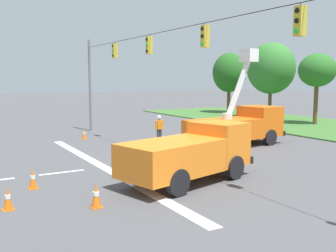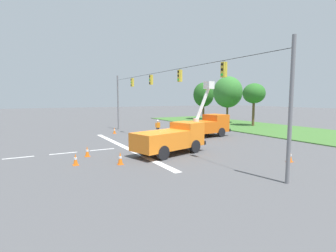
# 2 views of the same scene
# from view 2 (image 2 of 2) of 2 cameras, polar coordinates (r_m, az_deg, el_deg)

# --- Properties ---
(ground_plane) EXTENTS (200.00, 200.00, 0.00)m
(ground_plane) POSITION_cam_2_polar(r_m,az_deg,el_deg) (24.38, -0.95, -3.87)
(ground_plane) COLOR #4C4C4F
(grass_verge) EXTENTS (56.00, 12.00, 0.10)m
(grass_verge) POSITION_cam_2_polar(r_m,az_deg,el_deg) (36.42, 24.88, -1.04)
(grass_verge) COLOR #3D6B2D
(grass_verge) RESTS_ON ground
(lane_markings) EXTENTS (17.60, 15.25, 0.01)m
(lane_markings) POSITION_cam_2_polar(r_m,az_deg,el_deg) (22.43, -12.84, -4.89)
(lane_markings) COLOR silver
(lane_markings) RESTS_ON ground
(signal_gantry) EXTENTS (26.20, 0.33, 7.20)m
(signal_gantry) POSITION_cam_2_polar(r_m,az_deg,el_deg) (23.95, -0.91, 6.96)
(signal_gantry) COLOR slate
(signal_gantry) RESTS_ON ground
(tree_far_west) EXTENTS (4.18, 3.80, 7.20)m
(tree_far_west) POSITION_cam_2_polar(r_m,az_deg,el_deg) (51.34, 7.75, 6.76)
(tree_far_west) COLOR brown
(tree_far_west) RESTS_ON ground
(tree_west) EXTENTS (5.18, 4.50, 7.81)m
(tree_west) POSITION_cam_2_polar(r_m,az_deg,el_deg) (45.19, 12.87, 7.21)
(tree_west) COLOR brown
(tree_west) RESTS_ON ground
(tree_centre) EXTENTS (3.26, 3.29, 6.39)m
(tree_centre) POSITION_cam_2_polar(r_m,az_deg,el_deg) (40.96, 18.22, 6.71)
(tree_centre) COLOR brown
(tree_centre) RESTS_ON ground
(utility_truck_bucket_lift) EXTENTS (3.09, 6.86, 6.01)m
(utility_truck_bucket_lift) POSITION_cam_2_polar(r_m,az_deg,el_deg) (28.68, 7.61, 0.28)
(utility_truck_bucket_lift) COLOR orange
(utility_truck_bucket_lift) RESTS_ON ground
(utility_truck_support_near) EXTENTS (3.72, 6.33, 2.30)m
(utility_truck_support_near) POSITION_cam_2_polar(r_m,az_deg,el_deg) (19.83, 0.67, -2.67)
(utility_truck_support_near) COLOR orange
(utility_truck_support_near) RESTS_ON ground
(road_worker) EXTENTS (0.30, 0.64, 1.77)m
(road_worker) POSITION_cam_2_polar(r_m,az_deg,el_deg) (29.85, -2.24, -0.09)
(road_worker) COLOR #383842
(road_worker) RESTS_ON ground
(traffic_cone_foreground_left) EXTENTS (0.36, 0.36, 0.83)m
(traffic_cone_foreground_left) POSITION_cam_2_polar(r_m,az_deg,el_deg) (17.08, -10.36, -6.89)
(traffic_cone_foreground_left) COLOR orange
(traffic_cone_foreground_left) RESTS_ON ground
(traffic_cone_foreground_right) EXTENTS (0.36, 0.36, 0.81)m
(traffic_cone_foreground_right) POSITION_cam_2_polar(r_m,az_deg,el_deg) (19.25, 25.01, -5.92)
(traffic_cone_foreground_right) COLOR orange
(traffic_cone_foreground_right) RESTS_ON ground
(traffic_cone_mid_left) EXTENTS (0.36, 0.36, 0.77)m
(traffic_cone_mid_left) POSITION_cam_2_polar(r_m,az_deg,el_deg) (17.62, -19.49, -6.85)
(traffic_cone_mid_left) COLOR orange
(traffic_cone_mid_left) RESTS_ON ground
(traffic_cone_mid_right) EXTENTS (0.36, 0.36, 0.79)m
(traffic_cone_mid_right) POSITION_cam_2_polar(r_m,az_deg,el_deg) (19.90, -17.18, -5.28)
(traffic_cone_mid_right) COLOR orange
(traffic_cone_mid_right) RESTS_ON ground
(traffic_cone_near_bucket) EXTENTS (0.36, 0.36, 0.74)m
(traffic_cone_near_bucket) POSITION_cam_2_polar(r_m,az_deg,el_deg) (31.92, -11.58, -0.95)
(traffic_cone_near_bucket) COLOR orange
(traffic_cone_near_bucket) RESTS_ON ground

